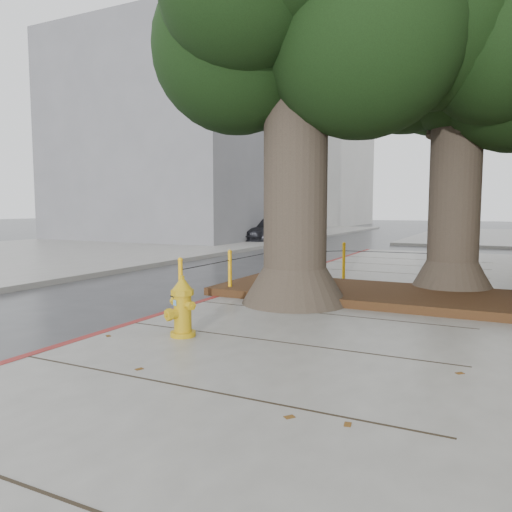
# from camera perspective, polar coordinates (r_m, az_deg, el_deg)

# --- Properties ---
(ground) EXTENTS (140.00, 140.00, 0.00)m
(ground) POSITION_cam_1_polar(r_m,az_deg,el_deg) (7.22, -1.54, -10.39)
(ground) COLOR #28282B
(ground) RESTS_ON ground
(sidewalk_opposite) EXTENTS (14.00, 60.00, 0.15)m
(sidewalk_opposite) POSITION_cam_1_polar(r_m,az_deg,el_deg) (23.70, -20.40, 0.64)
(sidewalk_opposite) COLOR slate
(sidewalk_opposite) RESTS_ON ground
(curb_red) EXTENTS (0.14, 26.00, 0.16)m
(curb_red) POSITION_cam_1_polar(r_m,az_deg,el_deg) (10.29, -4.84, -5.13)
(curb_red) COLOR maroon
(curb_red) RESTS_ON ground
(planter_bed) EXTENTS (6.40, 2.60, 0.16)m
(planter_bed) POSITION_cam_1_polar(r_m,az_deg,el_deg) (10.45, 13.06, -4.23)
(planter_bed) COLOR black
(planter_bed) RESTS_ON sidewalk_main
(building_far_grey) EXTENTS (12.00, 16.00, 12.00)m
(building_far_grey) POSITION_cam_1_polar(r_m,az_deg,el_deg) (33.77, -6.62, 12.42)
(building_far_grey) COLOR slate
(building_far_grey) RESTS_ON ground
(building_far_white) EXTENTS (12.00, 18.00, 15.00)m
(building_far_white) POSITION_cam_1_polar(r_m,az_deg,el_deg) (55.27, 4.94, 11.34)
(building_far_white) COLOR silver
(building_far_white) RESTS_ON ground
(tree_near) EXTENTS (4.50, 3.80, 7.68)m
(tree_near) POSITION_cam_1_polar(r_m,az_deg,el_deg) (10.10, 6.86, 25.23)
(tree_near) COLOR #4C3F33
(tree_near) RESTS_ON sidewalk_main
(tree_far) EXTENTS (4.50, 3.80, 7.17)m
(tree_far) POSITION_cam_1_polar(r_m,az_deg,el_deg) (11.86, 24.05, 19.94)
(tree_far) COLOR #4C3F33
(tree_far) RESTS_ON sidewalk_main
(bollard_ring) EXTENTS (3.79, 5.39, 0.95)m
(bollard_ring) POSITION_cam_1_polar(r_m,az_deg,el_deg) (11.36, 4.98, -1.11)
(bollard_ring) COLOR #FFB20E
(bollard_ring) RESTS_ON sidewalk_main
(fire_hydrant) EXTENTS (0.48, 0.48, 0.87)m
(fire_hydrant) POSITION_cam_1_polar(r_m,az_deg,el_deg) (7.21, -8.43, -5.77)
(fire_hydrant) COLOR gold
(fire_hydrant) RESTS_ON sidewalk_main
(car_dark) EXTENTS (1.91, 4.65, 1.35)m
(car_dark) POSITION_cam_1_polar(r_m,az_deg,el_deg) (28.51, 0.85, 2.99)
(car_dark) COLOR black
(car_dark) RESTS_ON ground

